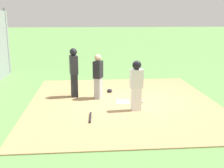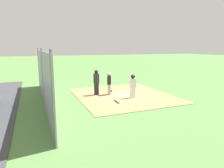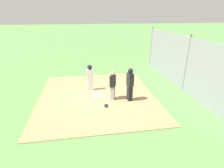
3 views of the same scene
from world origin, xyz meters
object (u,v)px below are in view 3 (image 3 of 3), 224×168
(home_plate, at_px, (97,95))
(catcher, at_px, (113,85))
(catcher_mask, at_px, (106,105))
(baseball, at_px, (85,95))
(umpire, at_px, (130,84))
(baseball_bat, at_px, (112,84))
(runner, at_px, (90,76))

(home_plate, distance_m, catcher, 1.29)
(catcher_mask, bearing_deg, baseball, 33.80)
(umpire, height_order, baseball_bat, umpire)
(runner, bearing_deg, baseball_bat, 109.03)
(baseball_bat, bearing_deg, umpire, -164.42)
(catcher, height_order, umpire, umpire)
(catcher_mask, bearing_deg, runner, 16.44)
(baseball, bearing_deg, catcher_mask, -146.20)
(catcher, xyz_separation_m, umpire, (-0.28, -0.87, 0.12))
(runner, relative_size, baseball_bat, 1.98)
(umpire, bearing_deg, baseball_bat, -88.64)
(catcher, height_order, baseball_bat, catcher)
(umpire, relative_size, baseball_bat, 2.24)
(umpire, relative_size, runner, 1.13)
(runner, bearing_deg, catcher, 33.69)
(home_plate, relative_size, catcher_mask, 1.83)
(catcher, bearing_deg, baseball, -2.77)
(catcher, distance_m, catcher_mask, 1.21)
(catcher, distance_m, baseball, 1.85)
(baseball_bat, relative_size, catcher_mask, 3.34)
(umpire, height_order, baseball, umpire)
(catcher, xyz_separation_m, runner, (1.45, 1.14, 0.07))
(runner, bearing_deg, home_plate, 15.06)
(umpire, distance_m, baseball, 2.74)
(catcher_mask, bearing_deg, catcher, -30.67)
(runner, distance_m, catcher_mask, 2.49)
(home_plate, distance_m, baseball, 0.70)
(baseball_bat, bearing_deg, home_plate, 145.41)
(home_plate, relative_size, umpire, 0.25)
(catcher_mask, xyz_separation_m, baseball, (1.53, 1.03, -0.02))
(home_plate, height_order, baseball, baseball)
(home_plate, distance_m, umpire, 2.12)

